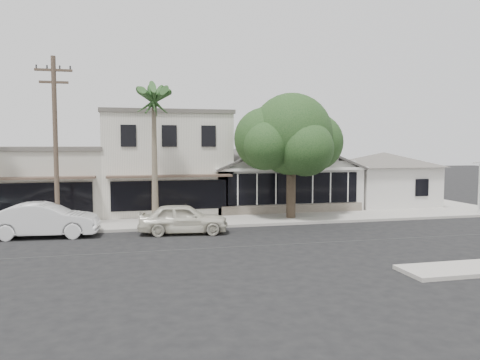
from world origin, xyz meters
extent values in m
plane|color=black|center=(0.00, 0.00, 0.00)|extent=(140.00, 140.00, 0.00)
cube|color=#9E9991|center=(-8.00, 6.75, 0.07)|extent=(90.00, 3.50, 0.15)
cube|color=silver|center=(5.00, 12.50, 1.50)|extent=(10.00, 8.00, 3.00)
cube|color=black|center=(5.00, 8.44, 1.75)|extent=(8.80, 0.10, 2.00)
cube|color=#60564C|center=(5.00, 8.45, 0.35)|extent=(9.60, 0.18, 0.70)
cube|color=silver|center=(13.20, 11.50, 1.50)|extent=(6.00, 6.00, 3.00)
cube|color=white|center=(16.40, 5.30, 1.65)|extent=(0.12, 0.12, 3.30)
cube|color=silver|center=(-3.00, 13.50, 3.25)|extent=(8.00, 10.00, 6.50)
cube|color=beige|center=(-12.00, 13.50, 2.10)|extent=(10.00, 10.00, 4.20)
cylinder|color=brown|center=(-9.00, 5.20, 4.50)|extent=(0.24, 0.24, 9.00)
cube|color=brown|center=(-9.00, 5.20, 8.30)|extent=(1.80, 0.12, 0.12)
cube|color=brown|center=(-9.00, 5.20, 7.70)|extent=(1.40, 0.12, 0.12)
imported|color=beige|center=(-2.72, 3.77, 0.78)|extent=(4.76, 2.38, 1.56)
imported|color=silver|center=(-9.51, 4.42, 0.85)|extent=(5.29, 2.18, 1.71)
cylinder|color=#493C2C|center=(4.14, 6.65, 1.51)|extent=(0.57, 0.57, 3.03)
sphere|color=black|center=(4.14, 6.65, 5.20)|extent=(4.92, 4.92, 4.92)
sphere|color=black|center=(5.84, 7.22, 4.73)|extent=(3.60, 3.60, 3.60)
sphere|color=black|center=(2.63, 7.03, 4.92)|extent=(3.78, 3.78, 3.78)
sphere|color=black|center=(4.52, 5.23, 4.35)|extent=(3.22, 3.22, 3.22)
sphere|color=black|center=(3.57, 8.16, 5.49)|extent=(3.41, 3.41, 3.41)
sphere|color=black|center=(5.28, 7.97, 5.87)|extent=(3.03, 3.03, 3.03)
sphere|color=black|center=(2.44, 5.89, 4.54)|extent=(2.84, 2.84, 2.84)
cone|color=#726651|center=(-4.00, 6.57, 3.43)|extent=(0.41, 0.41, 6.86)
camera|label=1|loc=(-5.39, -20.07, 4.55)|focal=35.00mm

